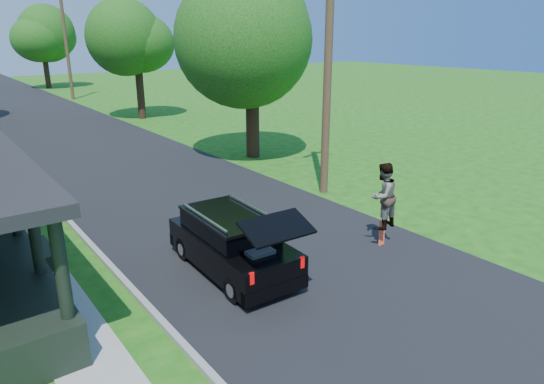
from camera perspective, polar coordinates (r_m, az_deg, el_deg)
ground at (r=11.45m, az=9.72°, el=-11.78°), size 140.00×140.00×0.00m
street at (r=28.29m, az=-20.80°, el=5.42°), size 8.00×120.00×0.02m
curb at (r=27.52m, az=-28.88°, el=4.01°), size 0.15×120.00×0.12m
black_suv at (r=12.00m, az=-4.68°, el=-6.00°), size 1.79×4.33×1.99m
skateboarder at (r=13.49m, az=12.90°, el=-0.46°), size 0.99×0.82×1.85m
skateboard at (r=14.06m, az=12.77°, el=-5.05°), size 0.50×0.33×0.74m
tree_right_near at (r=22.87m, az=-2.57°, el=18.54°), size 7.53×7.73×9.09m
tree_right_mid at (r=35.07m, az=-15.77°, el=16.84°), size 5.32×5.36×7.83m
tree_right_far at (r=58.83m, az=-25.55°, el=16.58°), size 6.61×6.69×8.91m
utility_pole_near at (r=17.38m, az=6.72°, el=17.84°), size 1.74×0.59×10.89m
utility_pole_far at (r=47.75m, az=-23.09°, el=16.01°), size 1.71×0.59×9.73m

